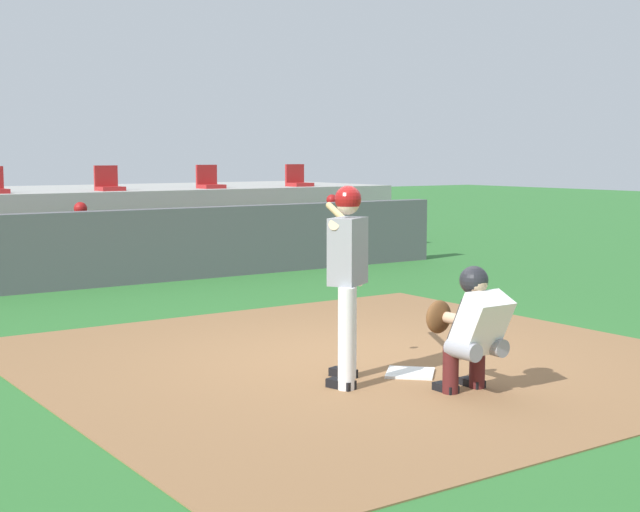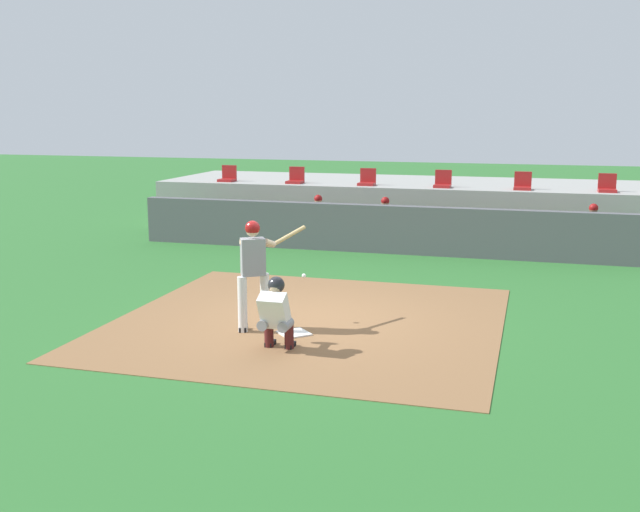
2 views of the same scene
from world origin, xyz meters
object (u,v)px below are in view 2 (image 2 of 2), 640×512
at_px(dugout_player_0, 317,218).
at_px(dugout_player_2, 592,230).
at_px(dugout_player_1, 384,221).
at_px(stadium_seat_4, 523,185).
at_px(catcher_crouched, 276,311).
at_px(stadium_seat_3, 443,182).
at_px(stadium_seat_2, 367,180).
at_px(stadium_seat_1, 296,179).
at_px(stadium_seat_5, 607,187).
at_px(home_plate, 294,333).
at_px(batter_at_plate, 255,268).
at_px(stadium_seat_0, 228,177).

xyz_separation_m(dugout_player_0, dugout_player_2, (6.98, 0.00, 0.00)).
relative_size(dugout_player_1, stadium_seat_4, 2.71).
relative_size(catcher_crouched, dugout_player_0, 1.46).
relative_size(dugout_player_2, stadium_seat_3, 2.71).
distance_m(stadium_seat_2, stadium_seat_3, 2.17).
height_order(stadium_seat_1, stadium_seat_5, same).
height_order(stadium_seat_4, stadium_seat_5, same).
bearing_deg(home_plate, dugout_player_2, 58.58).
distance_m(batter_at_plate, dugout_player_2, 9.86).
xyz_separation_m(stadium_seat_1, stadium_seat_3, (4.33, 0.00, 0.00)).
xyz_separation_m(dugout_player_0, stadium_seat_0, (-3.42, 2.03, 0.86)).
distance_m(dugout_player_0, dugout_player_1, 1.83).
bearing_deg(dugout_player_1, catcher_crouched, -88.95).
xyz_separation_m(stadium_seat_1, stadium_seat_4, (6.50, 0.00, 0.00)).
bearing_deg(batter_at_plate, dugout_player_2, 54.93).
bearing_deg(stadium_seat_0, stadium_seat_2, 0.00).
bearing_deg(dugout_player_2, stadium_seat_1, 166.11).
relative_size(dugout_player_1, stadium_seat_0, 2.71).
bearing_deg(stadium_seat_1, dugout_player_1, -33.46).
distance_m(stadium_seat_0, stadium_seat_5, 10.83).
bearing_deg(batter_at_plate, stadium_seat_2, 92.26).
xyz_separation_m(dugout_player_0, stadium_seat_2, (0.92, 2.03, 0.86)).
height_order(stadium_seat_1, stadium_seat_3, same).
bearing_deg(dugout_player_1, batter_at_plate, -93.64).
xyz_separation_m(stadium_seat_2, stadium_seat_5, (6.50, 0.00, 0.00)).
bearing_deg(dugout_player_2, dugout_player_1, 180.00).
bearing_deg(stadium_seat_2, batter_at_plate, -87.74).
xyz_separation_m(dugout_player_1, dugout_player_2, (5.15, 0.00, 0.00)).
bearing_deg(stadium_seat_5, home_plate, -118.02).
height_order(catcher_crouched, stadium_seat_3, stadium_seat_3).
xyz_separation_m(dugout_player_0, stadium_seat_4, (5.25, 2.03, 0.86)).
bearing_deg(stadium_seat_3, dugout_player_2, -27.60).
relative_size(dugout_player_1, stadium_seat_5, 2.71).
bearing_deg(dugout_player_1, stadium_seat_1, 146.54).
bearing_deg(catcher_crouched, dugout_player_0, 102.54).
bearing_deg(stadium_seat_4, stadium_seat_5, 0.00).
distance_m(batter_at_plate, stadium_seat_2, 10.12).
distance_m(dugout_player_1, stadium_seat_3, 2.54).
relative_size(stadium_seat_0, stadium_seat_3, 1.00).
xyz_separation_m(stadium_seat_0, stadium_seat_4, (8.67, 0.00, 0.00)).
bearing_deg(stadium_seat_1, catcher_crouched, -73.57).
relative_size(stadium_seat_0, stadium_seat_1, 1.00).
bearing_deg(stadium_seat_2, dugout_player_2, -18.56).
relative_size(catcher_crouched, stadium_seat_5, 3.97).
xyz_separation_m(dugout_player_1, stadium_seat_3, (1.25, 2.03, 0.86)).
xyz_separation_m(batter_at_plate, stadium_seat_0, (-4.73, 10.10, 0.50)).
xyz_separation_m(home_plate, dugout_player_0, (-2.00, 8.14, 0.65)).
height_order(stadium_seat_0, stadium_seat_2, same).
bearing_deg(stadium_seat_3, dugout_player_0, -146.59).
bearing_deg(catcher_crouched, stadium_seat_1, 106.43).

